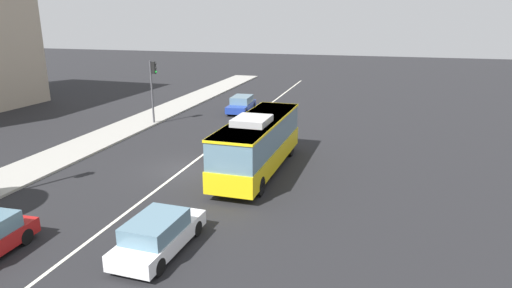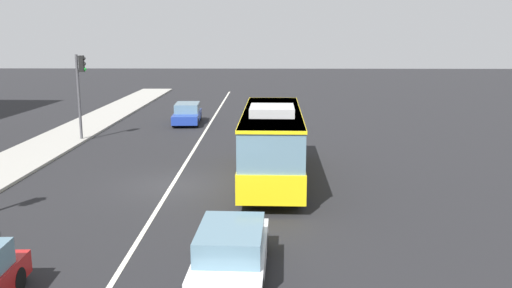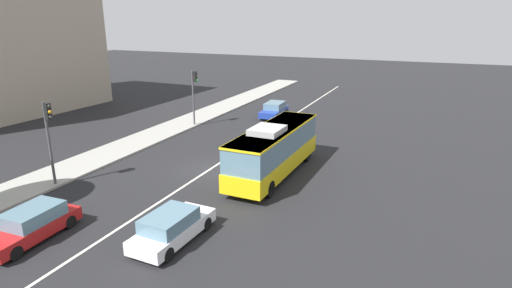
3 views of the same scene
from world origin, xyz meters
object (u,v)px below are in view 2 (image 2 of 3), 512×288
Objects in this scene: transit_bus at (272,140)px; traffic_light_far_corner at (80,82)px; sedan_blue at (187,114)px; sedan_white at (232,251)px.

transit_bus is 14.40m from traffic_light_far_corner.
transit_bus is 2.19× the size of sedan_blue.
sedan_white is 0.88× the size of traffic_light_far_corner.
sedan_white is at bearing -66.55° from traffic_light_far_corner.
traffic_light_far_corner is at bearing 53.48° from transit_bus.
transit_bus is 9.83m from sedan_white.
sedan_white is at bearing 174.17° from transit_bus.
sedan_blue and sedan_white have the same top height.
transit_bus is at bearing -43.00° from traffic_light_far_corner.
sedan_white is at bearing 7.90° from sedan_blue.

